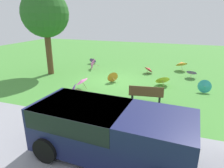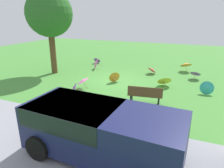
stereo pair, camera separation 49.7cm
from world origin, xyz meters
name	(u,v)px [view 2 (the right image)]	position (x,y,z in m)	size (l,w,h in m)	color
ground	(114,81)	(0.00, 0.00, 0.00)	(40.00, 40.00, 0.00)	#478C38
road_strip	(41,138)	(0.00, 6.85, 0.00)	(40.00, 3.87, 0.01)	gray
van_dark	(97,127)	(-2.16, 6.81, 0.91)	(4.69, 2.32, 1.53)	#191E4C
park_bench	(145,95)	(-2.62, 2.73, 0.47)	(1.65, 0.71, 0.90)	brown
shade_tree	(49,14)	(4.80, -0.20, 4.07)	(3.12, 3.12, 5.68)	brown
parasol_orange_0	(114,77)	(-0.03, 0.14, 0.35)	(0.74, 0.71, 0.70)	tan
parasol_teal_0	(207,88)	(-5.36, 0.24, 0.36)	(0.72, 0.72, 0.72)	tan
parasol_orange_1	(186,64)	(-4.04, -4.24, 0.56)	(1.13, 1.13, 0.84)	tan
parasol_yellow_0	(164,80)	(-3.06, -0.25, 0.40)	(1.07, 1.03, 0.75)	tan
parasol_pink_0	(83,80)	(1.20, 1.92, 0.49)	(0.86, 0.88, 0.71)	tan
parasol_purple_0	(196,73)	(-4.75, -2.45, 0.41)	(0.78, 0.74, 0.64)	tan
parasol_pink_1	(95,63)	(2.55, -2.36, 0.44)	(0.94, 0.98, 0.88)	tan
parasol_purple_1	(74,88)	(1.21, 2.83, 0.33)	(0.67, 0.70, 0.65)	tan
parasol_purple_2	(97,60)	(3.30, -4.18, 0.29)	(0.61, 0.59, 0.55)	tan
parasol_red_2	(152,69)	(-1.87, -2.66, 0.32)	(0.89, 0.89, 0.58)	tan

